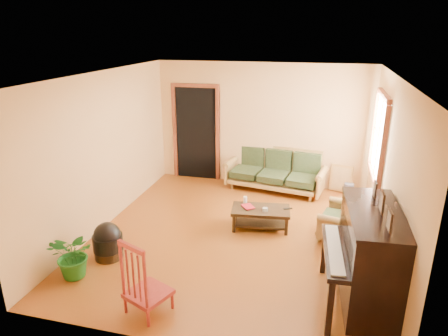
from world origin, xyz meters
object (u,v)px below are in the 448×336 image
(sofa, at_px, (275,171))
(piano, at_px, (369,260))
(footstool, at_px, (108,245))
(coffee_table, at_px, (260,218))
(ceramic_crock, at_px, (349,189))
(potted_plant, at_px, (74,255))
(red_chair, at_px, (147,276))
(armchair, at_px, (342,216))

(sofa, xyz_separation_m, piano, (1.58, -3.43, 0.20))
(sofa, distance_m, footstool, 3.84)
(coffee_table, relative_size, ceramic_crock, 3.99)
(sofa, bearing_deg, footstool, -112.80)
(coffee_table, bearing_deg, ceramic_crock, 50.81)
(coffee_table, relative_size, potted_plant, 1.44)
(sofa, height_order, red_chair, red_chair)
(footstool, distance_m, ceramic_crock, 4.89)
(potted_plant, bearing_deg, footstool, 72.15)
(potted_plant, bearing_deg, piano, 5.49)
(coffee_table, xyz_separation_m, ceramic_crock, (1.52, 1.87, -0.05))
(red_chair, bearing_deg, potted_plant, -174.85)
(red_chair, height_order, ceramic_crock, red_chair)
(potted_plant, bearing_deg, sofa, 59.81)
(sofa, xyz_separation_m, footstool, (-2.03, -3.24, -0.22))
(coffee_table, distance_m, ceramic_crock, 2.41)
(coffee_table, xyz_separation_m, red_chair, (-0.95, -2.45, 0.31))
(footstool, bearing_deg, ceramic_crock, 43.39)
(footstool, height_order, red_chair, red_chair)
(armchair, relative_size, potted_plant, 1.18)
(coffee_table, relative_size, red_chair, 0.99)
(coffee_table, height_order, footstool, footstool)
(armchair, xyz_separation_m, potted_plant, (-3.53, -2.01, -0.06))
(sofa, bearing_deg, armchair, -44.28)
(coffee_table, distance_m, piano, 2.35)
(red_chair, bearing_deg, ceramic_crock, 83.04)
(sofa, distance_m, potted_plant, 4.40)
(sofa, distance_m, ceramic_crock, 1.56)
(piano, distance_m, potted_plant, 3.81)
(coffee_table, height_order, ceramic_crock, coffee_table)
(footstool, relative_size, red_chair, 0.45)
(piano, bearing_deg, coffee_table, 129.27)
(potted_plant, bearing_deg, coffee_table, 42.80)
(coffee_table, height_order, piano, piano)
(red_chair, bearing_deg, piano, 39.72)
(armchair, relative_size, red_chair, 0.81)
(ceramic_crock, bearing_deg, piano, -89.14)
(red_chair, distance_m, potted_plant, 1.33)
(armchair, distance_m, red_chair, 3.31)
(coffee_table, bearing_deg, potted_plant, -137.20)
(footstool, bearing_deg, red_chair, -41.41)
(ceramic_crock, bearing_deg, armchair, -95.96)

